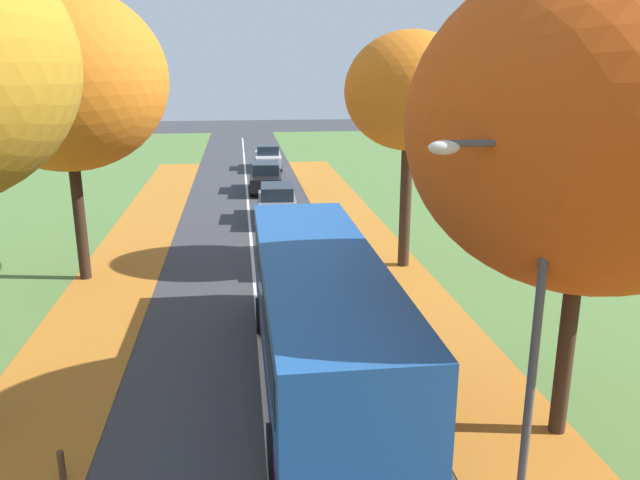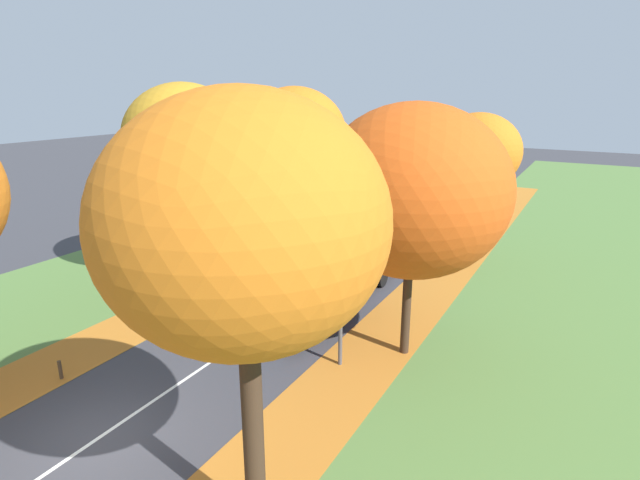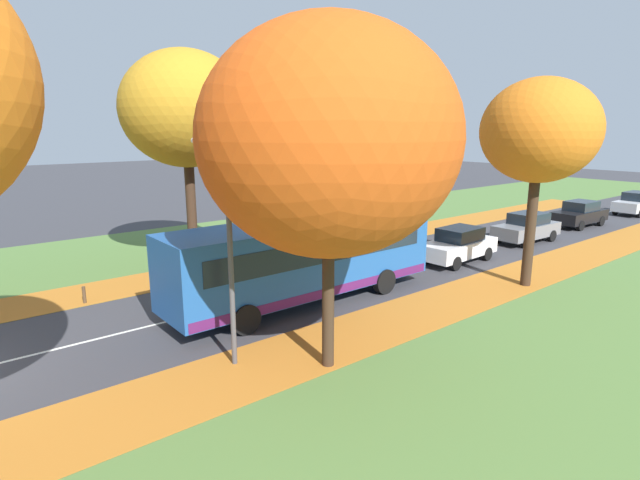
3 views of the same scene
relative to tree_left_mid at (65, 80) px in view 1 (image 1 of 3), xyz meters
The scene contains 14 objects.
leaf_litter_left 8.34m from the tree_left_mid, 78.94° to the right, with size 2.80×60.00×0.00m, color #B26B23.
grass_verge_right 16.18m from the tree_left_mid, ahead, with size 12.00×90.00×0.01m, color #517538.
leaf_litter_right 13.14m from the tree_left_mid, 26.85° to the right, with size 2.80×60.00×0.00m, color #B26B23.
road_centre_line 8.61m from the tree_left_mid, ahead, with size 0.12×80.00×0.01m, color silver.
tree_left_mid is the anchor object (origin of this frame).
tree_right_near 15.45m from the tree_left_mid, 43.27° to the right, with size 6.38×6.38×8.79m.
tree_right_mid 10.95m from the tree_left_mid, ahead, with size 4.36×4.36×8.04m.
bollard_fourth 12.70m from the tree_left_mid, 79.43° to the right, with size 0.12×0.12×0.56m, color #4C3823.
streetlamp_right 15.79m from the tree_left_mid, 53.37° to the right, with size 1.89×0.28×6.00m.
bus 11.61m from the tree_left_mid, 49.37° to the right, with size 2.69×10.40×2.98m.
car_white_lead 9.08m from the tree_left_mid, ahead, with size 1.93×4.27×1.62m.
car_grey_following 11.52m from the tree_left_mid, 46.55° to the left, with size 1.91×4.26×1.62m.
car_black_third_in_line 16.60m from the tree_left_mid, 64.61° to the left, with size 1.93×4.28×1.62m.
car_silver_fourth_in_line 23.78m from the tree_left_mid, 71.86° to the left, with size 1.86×4.24×1.62m.
Camera 1 is at (-0.35, -1.48, 6.94)m, focal length 35.00 mm.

